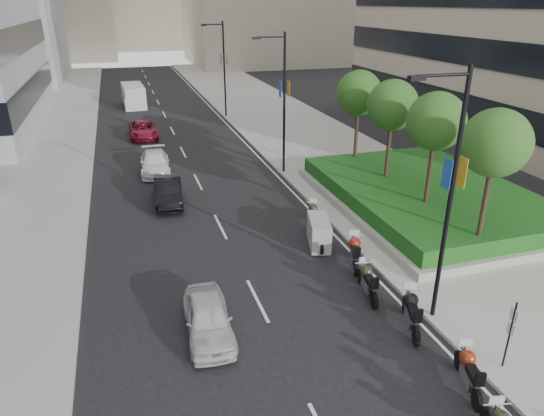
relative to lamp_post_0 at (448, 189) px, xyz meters
name	(u,v)px	position (x,y,z in m)	size (l,w,h in m)	color
ground	(335,359)	(-4.14, -1.00, -5.07)	(160.00, 160.00, 0.00)	black
sidewalk_right	(290,127)	(4.86, 29.00, -4.99)	(10.00, 100.00, 0.15)	#9E9B93
sidewalk_left	(43,145)	(-16.14, 29.00, -4.99)	(8.00, 100.00, 0.15)	#9E9B93
lane_edge	(234,132)	(-0.44, 29.00, -5.06)	(0.12, 100.00, 0.01)	silver
lane_centre	(175,136)	(-5.64, 29.00, -5.06)	(0.12, 100.00, 0.01)	silver
planter	(426,202)	(5.86, 9.00, -4.72)	(10.00, 14.00, 0.40)	#99988F
hedge	(427,192)	(5.86, 9.00, -4.12)	(9.40, 13.40, 0.80)	#174313
tree_0	(496,144)	(4.36, 3.00, 0.36)	(2.80, 2.80, 6.30)	#332319
tree_1	(436,122)	(4.36, 7.00, 0.36)	(2.80, 2.80, 6.30)	#332319
tree_2	(392,106)	(4.36, 11.00, 0.36)	(2.80, 2.80, 6.30)	#332319
tree_3	(359,93)	(4.36, 15.00, 0.36)	(2.80, 2.80, 6.30)	#332319
lamp_post_0	(448,189)	(0.00, 0.00, 0.00)	(2.34, 0.45, 9.00)	black
lamp_post_1	(282,98)	(0.00, 17.00, 0.00)	(2.34, 0.45, 9.00)	black
lamp_post_2	(223,65)	(0.00, 35.00, 0.00)	(2.34, 0.45, 9.00)	black
parking_sign	(510,332)	(0.66, -3.00, -3.61)	(0.06, 0.32, 2.50)	black
motorcycle_1	(469,371)	(-0.91, -3.30, -4.46)	(1.01, 2.18, 1.13)	black
motorcycle_2	(411,312)	(-0.93, -0.24, -4.41)	(1.12, 2.37, 1.24)	black
motorcycle_3	(368,281)	(-1.42, 2.07, -4.44)	(0.78, 2.33, 1.17)	black
motorcycle_4	(355,252)	(-0.85, 4.35, -4.42)	(1.10, 2.31, 1.21)	black
motorcycle_5	(319,232)	(-1.61, 6.59, -4.39)	(1.44, 2.37, 1.34)	black
motorcycle_6	(313,215)	(-1.04, 8.79, -4.50)	(1.03, 2.00, 1.06)	black
car_a	(208,318)	(-7.81, 1.52, -4.41)	(1.55, 3.85, 1.31)	silver
car_b	(168,191)	(-7.80, 14.00, -4.35)	(1.51, 4.32, 1.42)	black
car_c	(155,163)	(-8.06, 19.78, -4.39)	(1.88, 4.63, 1.34)	white
car_d	(143,130)	(-8.22, 29.32, -4.39)	(2.23, 4.83, 1.34)	maroon
delivery_van	(134,97)	(-8.31, 43.07, -3.98)	(2.36, 5.63, 2.33)	silver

